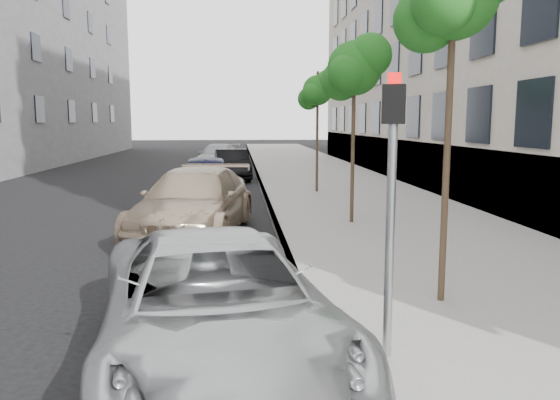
{
  "coord_description": "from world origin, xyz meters",
  "views": [
    {
      "loc": [
        0.17,
        -6.2,
        2.8
      ],
      "look_at": [
        0.87,
        2.81,
        1.5
      ],
      "focal_mm": 35.0,
      "sensor_mm": 36.0,
      "label": 1
    }
  ],
  "objects": [
    {
      "name": "ground",
      "position": [
        0.0,
        0.0,
        0.0
      ],
      "size": [
        160.0,
        160.0,
        0.0
      ],
      "primitive_type": "plane",
      "color": "black",
      "rests_on": "ground"
    },
    {
      "name": "minivan",
      "position": [
        -0.1,
        -0.27,
        0.75
      ],
      "size": [
        3.34,
        5.73,
        1.5
      ],
      "primitive_type": "imported",
      "rotation": [
        0.0,
        0.0,
        0.16
      ],
      "color": "#B1B4B6",
      "rests_on": "ground"
    },
    {
      "name": "curb",
      "position": [
        1.18,
        24.0,
        0.07
      ],
      "size": [
        0.15,
        72.0,
        0.14
      ],
      "primitive_type": "cube",
      "color": "#9E9B93",
      "rests_on": "ground"
    },
    {
      "name": "sedan_blue",
      "position": [
        -0.95,
        12.98,
        0.82
      ],
      "size": [
        2.13,
        4.89,
        1.64
      ],
      "primitive_type": "imported",
      "rotation": [
        0.0,
        0.0,
        0.04
      ],
      "color": "black",
      "rests_on": "ground"
    },
    {
      "name": "suv",
      "position": [
        -0.91,
        7.13,
        0.82
      ],
      "size": [
        3.23,
        5.98,
        1.65
      ],
      "primitive_type": "imported",
      "rotation": [
        0.0,
        0.0,
        -0.17
      ],
      "color": "tan",
      "rests_on": "ground"
    },
    {
      "name": "tree_far",
      "position": [
        3.23,
        14.5,
        3.96
      ],
      "size": [
        1.53,
        1.33,
        4.59
      ],
      "color": "#38281C",
      "rests_on": "sidewalk"
    },
    {
      "name": "tree_mid",
      "position": [
        3.23,
        8.0,
        4.17
      ],
      "size": [
        1.74,
        1.54,
        4.89
      ],
      "color": "#38281C",
      "rests_on": "sidewalk"
    },
    {
      "name": "sidewalk",
      "position": [
        4.3,
        24.0,
        0.07
      ],
      "size": [
        6.4,
        72.0,
        0.14
      ],
      "primitive_type": "cube",
      "color": "gray",
      "rests_on": "ground"
    },
    {
      "name": "sedan_black",
      "position": [
        -0.1,
        20.51,
        0.73
      ],
      "size": [
        1.94,
        4.54,
        1.46
      ],
      "primitive_type": "imported",
      "rotation": [
        0.0,
        0.0,
        0.09
      ],
      "color": "black",
      "rests_on": "ground"
    },
    {
      "name": "sedan_rear",
      "position": [
        -0.97,
        26.08,
        0.75
      ],
      "size": [
        2.91,
        5.41,
        1.49
      ],
      "primitive_type": "imported",
      "rotation": [
        0.0,
        0.0,
        -0.17
      ],
      "color": "gray",
      "rests_on": "ground"
    },
    {
      "name": "signal_pole",
      "position": [
        1.85,
        -0.38,
        2.12
      ],
      "size": [
        0.29,
        0.25,
        3.17
      ],
      "rotation": [
        0.0,
        0.0,
        -0.37
      ],
      "color": "#939699",
      "rests_on": "sidewalk"
    }
  ]
}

